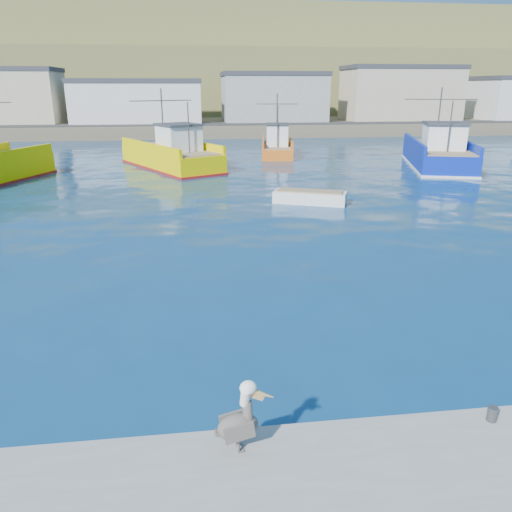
{
  "coord_description": "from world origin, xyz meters",
  "views": [
    {
      "loc": [
        -2.64,
        -10.97,
        6.73
      ],
      "look_at": [
        -0.68,
        4.31,
        1.47
      ],
      "focal_mm": 35.0,
      "sensor_mm": 36.0,
      "label": 1
    }
  ],
  "objects_px": {
    "trawler_yellow_b": "(172,155)",
    "trawler_blue": "(438,154)",
    "skiff_mid": "(310,198)",
    "pelican": "(240,421)",
    "boat_orange": "(277,146)"
  },
  "relations": [
    {
      "from": "trawler_blue",
      "to": "pelican",
      "type": "relative_size",
      "value": 9.73
    },
    {
      "from": "trawler_yellow_b",
      "to": "skiff_mid",
      "type": "xyz_separation_m",
      "value": [
        8.65,
        -14.78,
        -0.78
      ]
    },
    {
      "from": "trawler_blue",
      "to": "skiff_mid",
      "type": "height_order",
      "value": "trawler_blue"
    },
    {
      "from": "trawler_blue",
      "to": "skiff_mid",
      "type": "distance_m",
      "value": 19.12
    },
    {
      "from": "trawler_blue",
      "to": "pelican",
      "type": "distance_m",
      "value": 39.95
    },
    {
      "from": "trawler_blue",
      "to": "skiff_mid",
      "type": "relative_size",
      "value": 2.94
    },
    {
      "from": "skiff_mid",
      "to": "pelican",
      "type": "relative_size",
      "value": 3.31
    },
    {
      "from": "trawler_blue",
      "to": "pelican",
      "type": "xyz_separation_m",
      "value": [
        -20.7,
        -34.17,
        -0.03
      ]
    },
    {
      "from": "trawler_blue",
      "to": "skiff_mid",
      "type": "bearing_deg",
      "value": -138.71
    },
    {
      "from": "boat_orange",
      "to": "skiff_mid",
      "type": "distance_m",
      "value": 21.22
    },
    {
      "from": "boat_orange",
      "to": "skiff_mid",
      "type": "bearing_deg",
      "value": -94.18
    },
    {
      "from": "boat_orange",
      "to": "trawler_blue",
      "type": "bearing_deg",
      "value": -33.73
    },
    {
      "from": "trawler_yellow_b",
      "to": "trawler_blue",
      "type": "xyz_separation_m",
      "value": [
        23.01,
        -2.18,
        0.03
      ]
    },
    {
      "from": "skiff_mid",
      "to": "pelican",
      "type": "height_order",
      "value": "pelican"
    },
    {
      "from": "trawler_yellow_b",
      "to": "trawler_blue",
      "type": "height_order",
      "value": "trawler_blue"
    }
  ]
}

